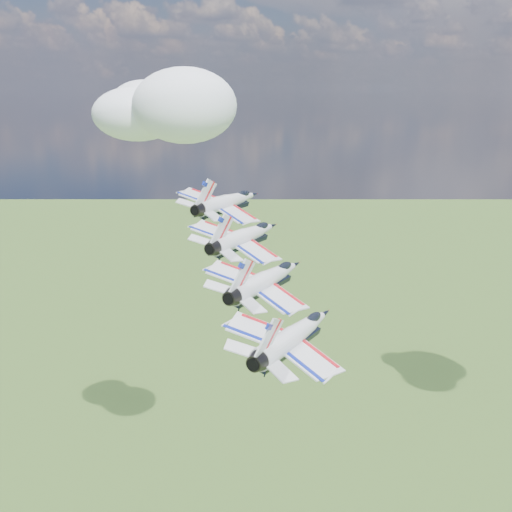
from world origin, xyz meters
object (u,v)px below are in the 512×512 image
Objects in this scene: jet_1 at (246,236)px; jet_3 at (295,334)px; jet_0 at (229,201)px; jet_2 at (267,279)px.

jet_1 is 1.00× the size of jet_3.
jet_3 is at bearing -45.71° from jet_1.
jet_1 is at bearing 134.29° from jet_3.
jet_0 is 33.39m from jet_3.
jet_0 is 22.26m from jet_2.
jet_0 is at bearing 134.29° from jet_2.
jet_0 reaches higher than jet_3.
jet_2 is 11.13m from jet_3.
jet_1 reaches higher than jet_2.
jet_0 is 11.13m from jet_1.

